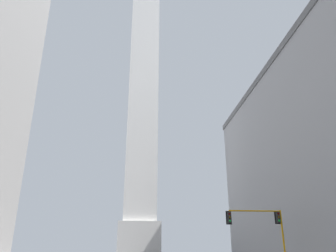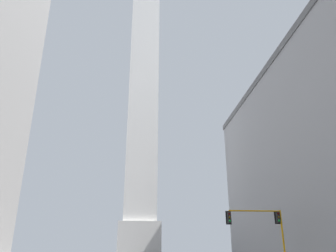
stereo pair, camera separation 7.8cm
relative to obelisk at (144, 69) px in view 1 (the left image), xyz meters
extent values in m
cube|color=silver|center=(0.00, 0.00, -33.48)|extent=(7.02, 7.02, 6.47)
cube|color=white|center=(0.00, 0.00, 1.74)|extent=(5.61, 5.61, 63.97)
cylinder|color=orange|center=(14.03, -25.40, -33.81)|extent=(0.18, 0.18, 5.82)
cube|color=black|center=(13.74, -25.40, -31.60)|extent=(0.35, 0.35, 1.10)
cube|color=black|center=(13.74, -25.22, -31.60)|extent=(0.58, 0.05, 1.32)
sphere|color=#410907|center=(13.75, -25.59, -31.26)|extent=(0.22, 0.22, 0.22)
sphere|color=#483506|center=(13.75, -25.59, -31.60)|extent=(0.22, 0.22, 0.22)
sphere|color=green|center=(13.75, -25.59, -31.94)|extent=(0.22, 0.22, 0.22)
cylinder|color=orange|center=(11.36, -25.40, -31.00)|extent=(5.35, 0.14, 0.14)
sphere|color=orange|center=(14.03, -25.40, -31.00)|extent=(0.18, 0.18, 0.18)
cube|color=black|center=(8.69, -25.40, -31.67)|extent=(0.35, 0.35, 1.10)
cube|color=black|center=(8.68, -25.22, -31.67)|extent=(0.58, 0.05, 1.32)
sphere|color=#410907|center=(8.69, -25.59, -31.33)|extent=(0.22, 0.22, 0.22)
sphere|color=#483506|center=(8.69, -25.59, -31.67)|extent=(0.22, 0.22, 0.22)
sphere|color=green|center=(8.69, -25.59, -32.01)|extent=(0.22, 0.22, 0.22)
camera|label=1|loc=(-0.53, -58.48, -34.75)|focal=35.00mm
camera|label=2|loc=(-0.46, -58.49, -34.75)|focal=35.00mm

